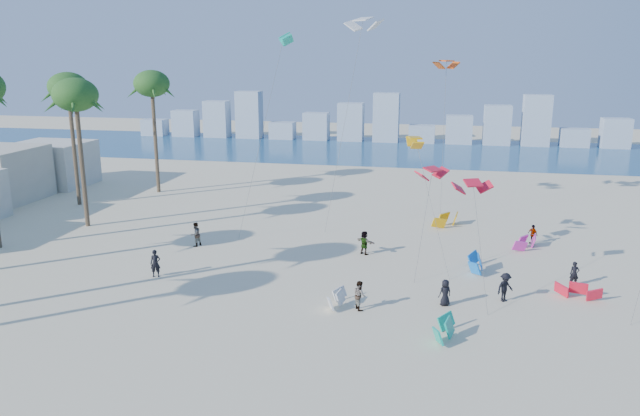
# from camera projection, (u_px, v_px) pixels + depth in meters

# --- Properties ---
(ground) EXTENTS (220.00, 220.00, 0.00)m
(ground) POSITION_uv_depth(u_px,v_px,m) (189.00, 381.00, 28.27)
(ground) COLOR beige
(ground) RESTS_ON ground
(ocean) EXTENTS (220.00, 220.00, 0.00)m
(ocean) POSITION_uv_depth(u_px,v_px,m) (371.00, 150.00, 96.68)
(ocean) COLOR navy
(ocean) RESTS_ON ground
(kitesurfer_near) EXTENTS (0.80, 0.65, 1.90)m
(kitesurfer_near) POSITION_uv_depth(u_px,v_px,m) (155.00, 263.00, 41.32)
(kitesurfer_near) COLOR black
(kitesurfer_near) RESTS_ON ground
(kitesurfer_mid) EXTENTS (1.01, 1.08, 1.77)m
(kitesurfer_mid) POSITION_uv_depth(u_px,v_px,m) (360.00, 295.00, 36.04)
(kitesurfer_mid) COLOR gray
(kitesurfer_mid) RESTS_ON ground
(kitesurfers_far) EXTENTS (28.56, 14.92, 1.92)m
(kitesurfers_far) POSITION_uv_depth(u_px,v_px,m) (391.00, 256.00, 43.05)
(kitesurfers_far) COLOR black
(kitesurfers_far) RESTS_ON ground
(grounded_kites) EXTENTS (16.61, 25.87, 1.07)m
(grounded_kites) POSITION_uv_depth(u_px,v_px,m) (472.00, 262.00, 43.01)
(grounded_kites) COLOR silver
(grounded_kites) RESTS_ON ground
(flying_kites) EXTENTS (39.45, 31.51, 18.37)m
(flying_kites) POSITION_uv_depth(u_px,v_px,m) (449.00, 98.00, 45.13)
(flying_kites) COLOR red
(flying_kites) RESTS_ON ground
(distant_skyline) EXTENTS (85.00, 3.00, 8.40)m
(distant_skyline) POSITION_uv_depth(u_px,v_px,m) (371.00, 124.00, 105.65)
(distant_skyline) COLOR #9EADBF
(distant_skyline) RESTS_ON ground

